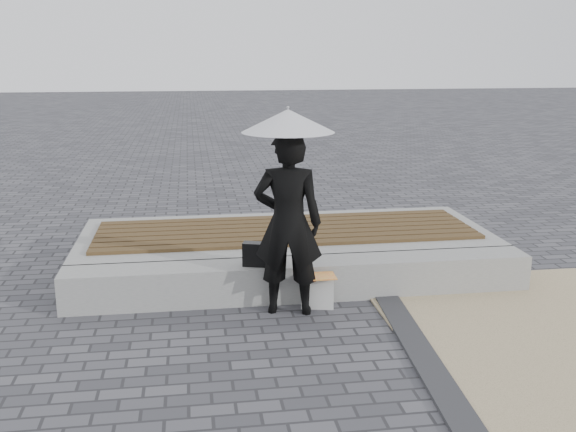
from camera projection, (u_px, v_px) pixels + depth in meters
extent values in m
plane|color=#504F55|center=(333.00, 363.00, 5.63)|extent=(80.00, 80.00, 0.00)
cube|color=#303133|center=(439.00, 384.00, 5.25)|extent=(0.61, 5.20, 0.04)
cube|color=#A2A29D|center=(302.00, 279.00, 7.11)|extent=(5.00, 0.45, 0.40)
cube|color=#9E9F9A|center=(286.00, 247.00, 8.26)|extent=(5.00, 2.00, 0.40)
imported|color=black|center=(288.00, 223.00, 6.53)|extent=(0.75, 0.57, 1.85)
cylinder|color=#B0B0B5|center=(288.00, 178.00, 6.42)|extent=(0.02, 0.02, 0.89)
cone|color=silver|center=(288.00, 121.00, 6.28)|extent=(0.89, 0.89, 0.22)
sphere|color=#B0B0B5|center=(288.00, 108.00, 6.25)|extent=(0.03, 0.03, 0.03)
cube|color=black|center=(260.00, 254.00, 6.88)|extent=(0.37, 0.22, 0.25)
cube|color=silver|center=(318.00, 291.00, 6.81)|extent=(0.35, 0.21, 0.35)
cube|color=#F54C2D|center=(319.00, 276.00, 6.72)|extent=(0.34, 0.25, 0.01)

